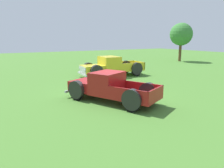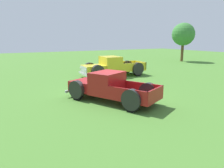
# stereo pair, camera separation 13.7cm
# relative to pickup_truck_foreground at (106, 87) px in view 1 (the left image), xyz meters

# --- Properties ---
(ground_plane) EXTENTS (80.00, 80.00, 0.00)m
(ground_plane) POSITION_rel_pickup_truck_foreground_xyz_m (-0.65, 0.68, -0.70)
(ground_plane) COLOR #477A2D
(pickup_truck_foreground) EXTENTS (5.07, 3.61, 1.47)m
(pickup_truck_foreground) POSITION_rel_pickup_truck_foreground_xyz_m (0.00, 0.00, 0.00)
(pickup_truck_foreground) COLOR maroon
(pickup_truck_foreground) RESTS_ON ground_plane
(pickup_truck_behind_left) EXTENTS (2.36, 5.48, 1.65)m
(pickup_truck_behind_left) POSITION_rel_pickup_truck_foreground_xyz_m (-6.10, 3.51, 0.08)
(pickup_truck_behind_left) COLOR yellow
(pickup_truck_behind_left) RESTS_ON ground_plane
(oak_tree_east) EXTENTS (3.01, 3.01, 5.12)m
(oak_tree_east) POSITION_rel_pickup_truck_foreground_xyz_m (-11.66, 17.77, 2.88)
(oak_tree_east) COLOR brown
(oak_tree_east) RESTS_ON ground_plane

